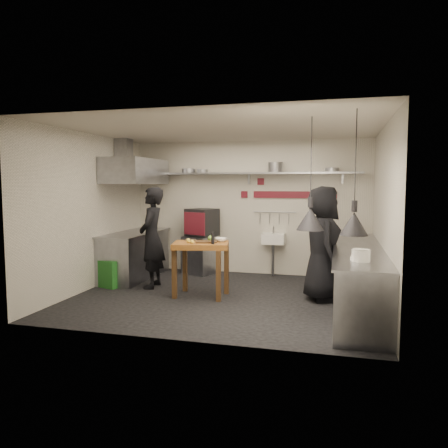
% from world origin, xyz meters
% --- Properties ---
extents(floor, '(5.00, 5.00, 0.00)m').
position_xyz_m(floor, '(0.00, 0.00, 0.00)').
color(floor, black).
rests_on(floor, ground).
extents(ceiling, '(5.00, 5.00, 0.00)m').
position_xyz_m(ceiling, '(0.00, 0.00, 2.80)').
color(ceiling, beige).
rests_on(ceiling, floor).
extents(wall_back, '(5.00, 0.04, 2.80)m').
position_xyz_m(wall_back, '(0.00, 2.10, 1.40)').
color(wall_back, beige).
rests_on(wall_back, floor).
extents(wall_front, '(5.00, 0.04, 2.80)m').
position_xyz_m(wall_front, '(0.00, -2.10, 1.40)').
color(wall_front, beige).
rests_on(wall_front, floor).
extents(wall_left, '(0.04, 4.20, 2.80)m').
position_xyz_m(wall_left, '(-2.50, 0.00, 1.40)').
color(wall_left, beige).
rests_on(wall_left, floor).
extents(wall_right, '(0.04, 4.20, 2.80)m').
position_xyz_m(wall_right, '(2.50, 0.00, 1.40)').
color(wall_right, beige).
rests_on(wall_right, floor).
extents(red_band_horiz, '(1.70, 0.02, 0.14)m').
position_xyz_m(red_band_horiz, '(0.95, 2.08, 1.68)').
color(red_band_horiz, maroon).
rests_on(red_band_horiz, wall_back).
extents(red_band_vert, '(0.14, 0.02, 1.10)m').
position_xyz_m(red_band_vert, '(1.55, 2.08, 1.20)').
color(red_band_vert, maroon).
rests_on(red_band_vert, wall_back).
extents(red_tile_a, '(0.14, 0.02, 0.14)m').
position_xyz_m(red_tile_a, '(0.25, 2.08, 1.95)').
color(red_tile_a, maroon).
rests_on(red_tile_a, wall_back).
extents(red_tile_b, '(0.14, 0.02, 0.14)m').
position_xyz_m(red_tile_b, '(-0.10, 2.08, 1.68)').
color(red_tile_b, maroon).
rests_on(red_tile_b, wall_back).
extents(back_shelf, '(4.60, 0.34, 0.04)m').
position_xyz_m(back_shelf, '(0.00, 1.92, 2.12)').
color(back_shelf, gray).
rests_on(back_shelf, wall_back).
extents(shelf_bracket_left, '(0.04, 0.06, 0.24)m').
position_xyz_m(shelf_bracket_left, '(-1.90, 2.07, 2.02)').
color(shelf_bracket_left, gray).
rests_on(shelf_bracket_left, wall_back).
extents(shelf_bracket_mid, '(0.04, 0.06, 0.24)m').
position_xyz_m(shelf_bracket_mid, '(0.00, 2.07, 2.02)').
color(shelf_bracket_mid, gray).
rests_on(shelf_bracket_mid, wall_back).
extents(shelf_bracket_right, '(0.04, 0.06, 0.24)m').
position_xyz_m(shelf_bracket_right, '(1.90, 2.07, 2.02)').
color(shelf_bracket_right, gray).
rests_on(shelf_bracket_right, wall_back).
extents(pan_far_left, '(0.34, 0.34, 0.09)m').
position_xyz_m(pan_far_left, '(-1.29, 1.92, 2.19)').
color(pan_far_left, gray).
rests_on(pan_far_left, back_shelf).
extents(pan_mid_left, '(0.29, 0.29, 0.07)m').
position_xyz_m(pan_mid_left, '(-0.98, 1.92, 2.18)').
color(pan_mid_left, gray).
rests_on(pan_mid_left, back_shelf).
extents(stock_pot, '(0.33, 0.33, 0.20)m').
position_xyz_m(stock_pot, '(0.58, 1.92, 2.24)').
color(stock_pot, gray).
rests_on(stock_pot, back_shelf).
extents(pan_right, '(0.36, 0.36, 0.08)m').
position_xyz_m(pan_right, '(1.69, 1.92, 2.18)').
color(pan_right, gray).
rests_on(pan_right, back_shelf).
extents(oven_stand, '(0.75, 0.72, 0.80)m').
position_xyz_m(oven_stand, '(-0.99, 1.77, 0.40)').
color(oven_stand, gray).
rests_on(oven_stand, floor).
extents(combi_oven, '(0.71, 0.69, 0.58)m').
position_xyz_m(combi_oven, '(-0.95, 1.81, 1.09)').
color(combi_oven, black).
rests_on(combi_oven, oven_stand).
extents(oven_door, '(0.51, 0.23, 0.46)m').
position_xyz_m(oven_door, '(-1.02, 1.49, 1.09)').
color(oven_door, maroon).
rests_on(oven_door, combi_oven).
extents(oven_glass, '(0.30, 0.13, 0.34)m').
position_xyz_m(oven_glass, '(-0.97, 1.47, 1.09)').
color(oven_glass, black).
rests_on(oven_glass, oven_door).
extents(hand_sink, '(0.46, 0.34, 0.22)m').
position_xyz_m(hand_sink, '(0.55, 1.92, 0.78)').
color(hand_sink, white).
rests_on(hand_sink, wall_back).
extents(sink_tap, '(0.03, 0.03, 0.14)m').
position_xyz_m(sink_tap, '(0.55, 1.92, 0.96)').
color(sink_tap, gray).
rests_on(sink_tap, hand_sink).
extents(sink_drain, '(0.06, 0.06, 0.66)m').
position_xyz_m(sink_drain, '(0.55, 1.88, 0.34)').
color(sink_drain, gray).
rests_on(sink_drain, floor).
extents(utensil_rail, '(0.90, 0.02, 0.02)m').
position_xyz_m(utensil_rail, '(0.55, 2.06, 1.32)').
color(utensil_rail, gray).
rests_on(utensil_rail, wall_back).
extents(counter_right, '(0.70, 3.80, 0.90)m').
position_xyz_m(counter_right, '(2.15, 0.00, 0.45)').
color(counter_right, gray).
rests_on(counter_right, floor).
extents(counter_right_top, '(0.76, 3.90, 0.03)m').
position_xyz_m(counter_right_top, '(2.15, 0.00, 0.92)').
color(counter_right_top, gray).
rests_on(counter_right_top, counter_right).
extents(plate_stack, '(0.22, 0.22, 0.15)m').
position_xyz_m(plate_stack, '(2.12, -1.28, 1.01)').
color(plate_stack, white).
rests_on(plate_stack, counter_right_top).
extents(small_bowl_right, '(0.23, 0.23, 0.05)m').
position_xyz_m(small_bowl_right, '(2.10, -1.21, 0.96)').
color(small_bowl_right, white).
rests_on(small_bowl_right, counter_right_top).
extents(counter_left, '(0.70, 1.90, 0.90)m').
position_xyz_m(counter_left, '(-2.15, 1.05, 0.45)').
color(counter_left, gray).
rests_on(counter_left, floor).
extents(counter_left_top, '(0.76, 2.00, 0.03)m').
position_xyz_m(counter_left_top, '(-2.15, 1.05, 0.92)').
color(counter_left_top, gray).
rests_on(counter_left_top, counter_left).
extents(extractor_hood, '(0.78, 1.60, 0.50)m').
position_xyz_m(extractor_hood, '(-2.10, 1.05, 2.15)').
color(extractor_hood, gray).
rests_on(extractor_hood, ceiling).
extents(hood_duct, '(0.28, 0.28, 0.50)m').
position_xyz_m(hood_duct, '(-2.35, 1.05, 2.55)').
color(hood_duct, gray).
rests_on(hood_duct, ceiling).
extents(green_bin, '(0.47, 0.47, 0.50)m').
position_xyz_m(green_bin, '(-2.20, 0.22, 0.25)').
color(green_bin, '#1D5F1E').
rests_on(green_bin, floor).
extents(prep_table, '(1.03, 0.82, 0.92)m').
position_xyz_m(prep_table, '(-0.40, -0.02, 0.46)').
color(prep_table, brown).
rests_on(prep_table, floor).
extents(cutting_board, '(0.41, 0.34, 0.02)m').
position_xyz_m(cutting_board, '(-0.31, 0.00, 0.93)').
color(cutting_board, '#4C3119').
rests_on(cutting_board, prep_table).
extents(pepper_mill, '(0.06, 0.06, 0.20)m').
position_xyz_m(pepper_mill, '(-0.14, -0.17, 1.02)').
color(pepper_mill, black).
rests_on(pepper_mill, prep_table).
extents(lemon_a, '(0.07, 0.07, 0.07)m').
position_xyz_m(lemon_a, '(-0.58, -0.13, 0.96)').
color(lemon_a, yellow).
rests_on(lemon_a, prep_table).
extents(lemon_b, '(0.09, 0.09, 0.07)m').
position_xyz_m(lemon_b, '(-0.48, -0.23, 0.96)').
color(lemon_b, yellow).
rests_on(lemon_b, prep_table).
extents(veg_ball, '(0.14, 0.14, 0.11)m').
position_xyz_m(veg_ball, '(-0.27, 0.16, 0.97)').
color(veg_ball, olive).
rests_on(veg_ball, prep_table).
extents(steel_tray, '(0.17, 0.12, 0.03)m').
position_xyz_m(steel_tray, '(-0.64, 0.15, 0.94)').
color(steel_tray, gray).
rests_on(steel_tray, prep_table).
extents(bowl, '(0.26, 0.26, 0.06)m').
position_xyz_m(bowl, '(-0.10, 0.18, 0.95)').
color(bowl, white).
rests_on(bowl, prep_table).
extents(heat_lamp_near, '(0.45, 0.45, 1.52)m').
position_xyz_m(heat_lamp_near, '(1.46, -0.96, 2.04)').
color(heat_lamp_near, black).
rests_on(heat_lamp_near, ceiling).
extents(heat_lamp_far, '(0.37, 0.37, 1.52)m').
position_xyz_m(heat_lamp_far, '(2.02, -1.45, 2.04)').
color(heat_lamp_far, black).
rests_on(heat_lamp_far, ceiling).
extents(chef_left, '(0.52, 0.72, 1.85)m').
position_xyz_m(chef_left, '(-1.46, 0.36, 0.92)').
color(chef_left, black).
rests_on(chef_left, floor).
extents(chef_right, '(0.81, 1.03, 1.87)m').
position_xyz_m(chef_right, '(1.59, 0.26, 0.94)').
color(chef_right, black).
rests_on(chef_right, floor).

